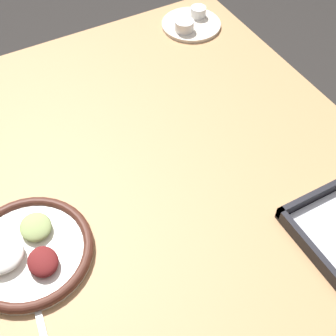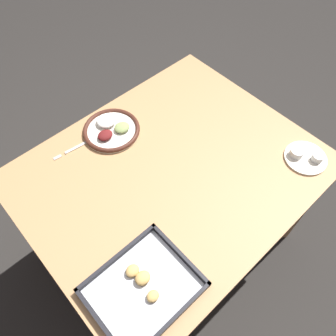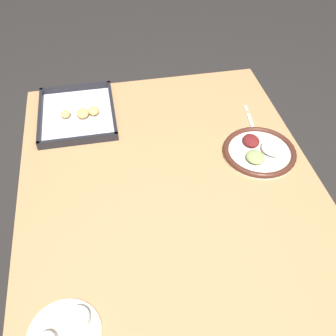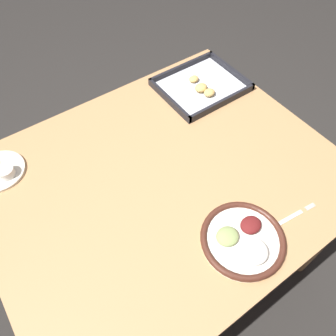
{
  "view_description": "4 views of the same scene",
  "coord_description": "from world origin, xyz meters",
  "views": [
    {
      "loc": [
        0.57,
        -0.3,
        1.54
      ],
      "look_at": [
        0.02,
        0.0,
        0.77
      ],
      "focal_mm": 50.0,
      "sensor_mm": 36.0,
      "label": 1
    },
    {
      "loc": [
        0.51,
        0.54,
        1.84
      ],
      "look_at": [
        0.02,
        0.0,
        0.77
      ],
      "focal_mm": 35.0,
      "sensor_mm": 36.0,
      "label": 2
    },
    {
      "loc": [
        -0.85,
        0.16,
        1.67
      ],
      "look_at": [
        0.02,
        0.0,
        0.77
      ],
      "focal_mm": 42.0,
      "sensor_mm": 36.0,
      "label": 3
    },
    {
      "loc": [
        -0.35,
        -0.52,
        1.64
      ],
      "look_at": [
        0.02,
        0.0,
        0.77
      ],
      "focal_mm": 35.0,
      "sensor_mm": 36.0,
      "label": 4
    }
  ],
  "objects": [
    {
      "name": "saucer_plate",
      "position": [
        -0.45,
        0.33,
        0.75
      ],
      "size": [
        0.17,
        0.17,
        0.04
      ],
      "color": "beige",
      "rests_on": "dining_table"
    },
    {
      "name": "dining_table",
      "position": [
        0.0,
        0.0,
        0.64
      ],
      "size": [
        1.16,
        0.95,
        0.74
      ],
      "color": "#AD7F51",
      "rests_on": "ground_plane"
    },
    {
      "name": "baking_tray",
      "position": [
        0.38,
        0.28,
        0.75
      ],
      "size": [
        0.34,
        0.28,
        0.04
      ],
      "color": "black",
      "rests_on": "dining_table"
    },
    {
      "name": "fork",
      "position": [
        0.2,
        -0.35,
        0.74
      ],
      "size": [
        0.21,
        0.04,
        0.0
      ],
      "rotation": [
        0.0,
        0.0,
        -0.11
      ],
      "color": "silver",
      "rests_on": "dining_table"
    },
    {
      "name": "ground_plane",
      "position": [
        0.0,
        0.0,
        0.0
      ],
      "size": [
        8.0,
        8.0,
        0.0
      ],
      "primitive_type": "plane",
      "color": "#282623"
    },
    {
      "name": "dinner_plate",
      "position": [
        0.05,
        -0.33,
        0.75
      ],
      "size": [
        0.25,
        0.25,
        0.04
      ],
      "color": "white",
      "rests_on": "dining_table"
    }
  ]
}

